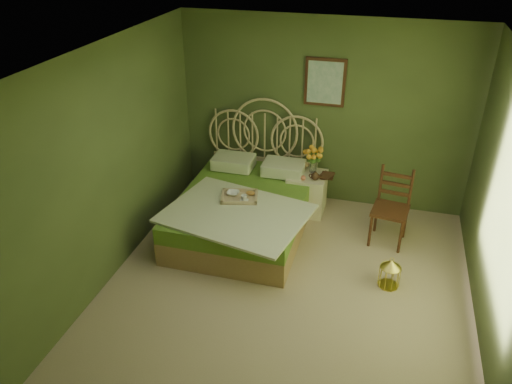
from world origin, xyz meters
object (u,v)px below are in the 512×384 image
(bed, at_px, (245,206))
(chair, at_px, (391,202))
(nightstand, at_px, (307,188))
(birdcage, at_px, (390,273))

(bed, relative_size, chair, 2.40)
(nightstand, bearing_deg, bed, -136.74)
(chair, height_order, birdcage, chair)
(chair, bearing_deg, bed, -164.85)
(bed, xyz_separation_m, birdcage, (1.91, -0.73, -0.15))
(nightstand, relative_size, chair, 1.01)
(bed, height_order, nightstand, bed)
(bed, bearing_deg, birdcage, -20.95)
(nightstand, distance_m, birdcage, 1.85)
(nightstand, xyz_separation_m, birdcage, (1.20, -1.40, -0.19))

